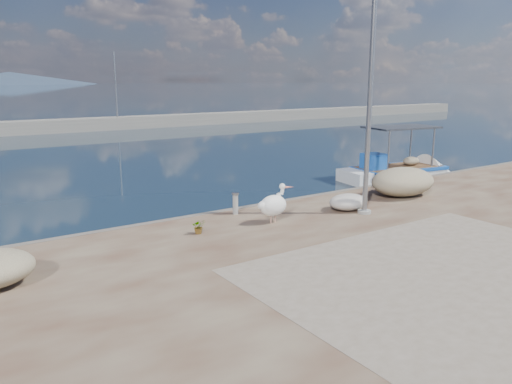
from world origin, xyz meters
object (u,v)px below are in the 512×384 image
Objects in this scene: bollard_near at (235,202)px; pelican at (274,205)px; boat_right at (397,174)px; lamp_post at (369,112)px.

pelican is at bearing -73.99° from bollard_near.
bollard_near is (-0.44, 1.52, -0.18)m from pelican.
lamp_post is (-7.57, -4.98, 3.56)m from boat_right.
pelican is (-10.71, -4.21, 0.83)m from boat_right.
lamp_post is at bearing -138.10° from boat_right.
bollard_near is at bearing 147.44° from lamp_post.
boat_right is at bearing 25.39° from pelican.
lamp_post is at bearing -9.75° from pelican.
lamp_post is 5.14m from bollard_near.
boat_right is 11.49m from bollard_near.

